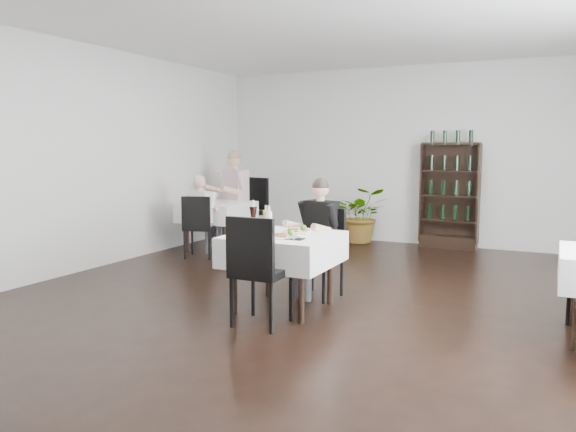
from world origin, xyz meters
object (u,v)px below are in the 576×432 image
Objects in this scene: main_table at (283,249)px; potted_tree at (362,215)px; diner_main at (317,228)px; wine_shelf at (450,197)px.

main_table is 4.24m from potted_tree.
potted_tree is at bearing 97.42° from main_table.
potted_tree is 0.74× the size of diner_main.
wine_shelf is 1.50m from potted_tree.
wine_shelf is 3.76m from diner_main.
wine_shelf is 1.70× the size of main_table.
main_table is (-0.90, -4.31, -0.23)m from wine_shelf.
main_table is 0.67m from diner_main.
wine_shelf reaches higher than potted_tree.
main_table is at bearing -101.78° from wine_shelf.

